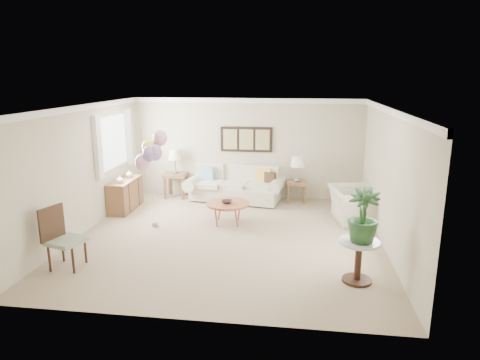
{
  "coord_description": "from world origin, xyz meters",
  "views": [
    {
      "loc": [
        1.31,
        -7.94,
        3.17
      ],
      "look_at": [
        0.15,
        0.6,
        1.05
      ],
      "focal_mm": 32.0,
      "sensor_mm": 36.0,
      "label": 1
    }
  ],
  "objects": [
    {
      "name": "room_shell",
      "position": [
        -0.11,
        0.09,
        1.63
      ],
      "size": [
        6.04,
        6.04,
        2.6
      ],
      "color": "#BDB69C",
      "rests_on": "ground"
    },
    {
      "name": "credenza",
      "position": [
        -2.76,
        1.5,
        0.37
      ],
      "size": [
        0.46,
        1.2,
        0.74
      ],
      "color": "brown",
      "rests_on": "ground"
    },
    {
      "name": "end_table_right",
      "position": [
        1.33,
        2.68,
        0.46
      ],
      "size": [
        0.5,
        0.45,
        0.54
      ],
      "color": "brown",
      "rests_on": "ground"
    },
    {
      "name": "potted_plant",
      "position": [
        2.33,
        -1.61,
        1.1
      ],
      "size": [
        0.56,
        0.56,
        0.84
      ],
      "primitive_type": "imported",
      "rotation": [
        0.0,
        0.0,
        -0.21
      ],
      "color": "#264422",
      "rests_on": "side_table"
    },
    {
      "name": "armchair",
      "position": [
        2.61,
        1.37,
        0.37
      ],
      "size": [
        1.17,
        1.29,
        0.75
      ],
      "primitive_type": "imported",
      "rotation": [
        0.0,
        0.0,
        1.73
      ],
      "color": "beige",
      "rests_on": "ground"
    },
    {
      "name": "decor_bowl",
      "position": [
        -0.16,
        0.81,
        0.5
      ],
      "size": [
        0.27,
        0.27,
        0.06
      ],
      "primitive_type": "imported",
      "rotation": [
        0.0,
        0.0,
        0.12
      ],
      "color": "#292321",
      "rests_on": "coffee_table"
    },
    {
      "name": "vase_white",
      "position": [
        -2.74,
        1.21,
        0.83
      ],
      "size": [
        0.22,
        0.22,
        0.17
      ],
      "primitive_type": "imported",
      "rotation": [
        0.0,
        0.0,
        -0.43
      ],
      "color": "white",
      "rests_on": "credenza"
    },
    {
      "name": "balloon_cluster",
      "position": [
        -1.67,
        0.43,
        1.64
      ],
      "size": [
        0.63,
        0.54,
        2.08
      ],
      "color": "gray",
      "rests_on": "ground"
    },
    {
      "name": "end_table_left",
      "position": [
        -1.86,
        2.75,
        0.54
      ],
      "size": [
        0.59,
        0.54,
        0.65
      ],
      "color": "brown",
      "rests_on": "ground"
    },
    {
      "name": "wall_art_triptych",
      "position": [
        0.0,
        2.96,
        1.55
      ],
      "size": [
        1.35,
        0.06,
        0.65
      ],
      "color": "black",
      "rests_on": "ground"
    },
    {
      "name": "lamp_right",
      "position": [
        1.33,
        2.68,
        1.04
      ],
      "size": [
        0.37,
        0.37,
        0.65
      ],
      "color": "gray",
      "rests_on": "end_table_right"
    },
    {
      "name": "ground_plane",
      "position": [
        0.0,
        0.0,
        0.0
      ],
      "size": [
        6.0,
        6.0,
        0.0
      ],
      "primitive_type": "plane",
      "color": "tan"
    },
    {
      "name": "coffee_table",
      "position": [
        -0.15,
        0.85,
        0.44
      ],
      "size": [
        0.94,
        0.94,
        0.47
      ],
      "color": "#A64D2C",
      "rests_on": "ground"
    },
    {
      "name": "side_table",
      "position": [
        2.31,
        -1.57,
        0.52
      ],
      "size": [
        0.63,
        0.63,
        0.68
      ],
      "color": "silver",
      "rests_on": "ground"
    },
    {
      "name": "vase_sage",
      "position": [
        -2.74,
        1.77,
        0.83
      ],
      "size": [
        0.21,
        0.21,
        0.18
      ],
      "primitive_type": "imported",
      "rotation": [
        0.0,
        0.0,
        -0.26
      ],
      "color": "beige",
      "rests_on": "credenza"
    },
    {
      "name": "sofa",
      "position": [
        -0.23,
        2.64,
        0.36
      ],
      "size": [
        2.61,
        1.27,
        0.91
      ],
      "color": "beige",
      "rests_on": "ground"
    },
    {
      "name": "lamp_left",
      "position": [
        -1.86,
        2.75,
        1.12
      ],
      "size": [
        0.35,
        0.35,
        0.63
      ],
      "color": "gray",
      "rests_on": "end_table_left"
    },
    {
      "name": "accent_chair",
      "position": [
        -2.55,
        -1.7,
        0.55
      ],
      "size": [
        0.65,
        0.65,
        1.07
      ],
      "color": "gray",
      "rests_on": "ground"
    }
  ]
}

